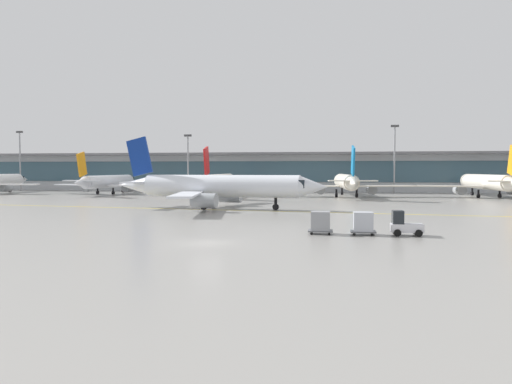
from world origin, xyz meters
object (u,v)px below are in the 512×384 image
at_px(gate_airplane_1, 108,182).
at_px(cargo_dolly_lead, 363,222).
at_px(gate_airplane_4, 487,182).
at_px(taxiing_regional_jet, 219,187).
at_px(apron_light_mast_0, 20,158).
at_px(apron_light_mast_1, 188,161).
at_px(cargo_dolly_trailing, 321,222).
at_px(gate_airplane_2, 219,182).
at_px(gate_airplane_3, 346,182).
at_px(apron_light_mast_2, 395,156).
at_px(baggage_tug, 404,225).

bearing_deg(gate_airplane_1, cargo_dolly_lead, -137.50).
relative_size(gate_airplane_4, taxiing_regional_jet, 0.95).
relative_size(cargo_dolly_lead, apron_light_mast_0, 0.14).
xyz_separation_m(gate_airplane_1, cargo_dolly_lead, (52.25, -61.56, -1.67)).
height_order(gate_airplane_4, apron_light_mast_1, apron_light_mast_1).
height_order(cargo_dolly_trailing, apron_light_mast_1, apron_light_mast_1).
relative_size(cargo_dolly_lead, cargo_dolly_trailing, 1.00).
xyz_separation_m(gate_airplane_1, apron_light_mast_0, (-30.61, 13.81, 5.65)).
distance_m(gate_airplane_2, apron_light_mast_1, 18.96).
bearing_deg(gate_airplane_1, gate_airplane_3, -90.73).
height_order(gate_airplane_1, taxiing_regional_jet, taxiing_regional_jet).
bearing_deg(apron_light_mast_0, cargo_dolly_trailing, -43.56).
xyz_separation_m(taxiing_regional_jet, cargo_dolly_lead, (18.53, -25.33, -2.04)).
distance_m(gate_airplane_2, gate_airplane_4, 53.19).
xyz_separation_m(taxiing_regional_jet, apron_light_mast_0, (-64.33, 50.04, 5.28)).
height_order(gate_airplane_3, gate_airplane_4, same).
distance_m(gate_airplane_4, apron_light_mast_2, 21.96).
bearing_deg(apron_light_mast_0, gate_airplane_2, -16.48).
xyz_separation_m(gate_airplane_3, cargo_dolly_lead, (0.30, -58.93, -1.88)).
bearing_deg(cargo_dolly_trailing, gate_airplane_2, 110.74).
bearing_deg(gate_airplane_3, cargo_dolly_lead, 175.45).
relative_size(apron_light_mast_0, apron_light_mast_2, 0.98).
xyz_separation_m(gate_airplane_2, baggage_tug, (29.59, -58.59, -2.05)).
xyz_separation_m(gate_airplane_2, cargo_dolly_lead, (26.23, -58.61, -1.88)).
bearing_deg(taxiing_regional_jet, gate_airplane_4, 44.69).
bearing_deg(gate_airplane_4, apron_light_mast_1, 74.47).
distance_m(gate_airplane_3, apron_light_mast_2, 20.31).
bearing_deg(apron_light_mast_2, cargo_dolly_trailing, -100.94).
bearing_deg(gate_airplane_3, gate_airplane_1, 82.25).
xyz_separation_m(baggage_tug, cargo_dolly_lead, (-3.37, -0.02, 0.16)).
relative_size(cargo_dolly_trailing, apron_light_mast_1, 0.15).
bearing_deg(cargo_dolly_lead, gate_airplane_2, 113.74).
height_order(gate_airplane_1, gate_airplane_3, gate_airplane_3).
relative_size(baggage_tug, cargo_dolly_trailing, 1.24).
xyz_separation_m(gate_airplane_1, apron_light_mast_1, (14.89, 11.67, 4.88)).
height_order(cargo_dolly_lead, apron_light_mast_1, apron_light_mast_1).
xyz_separation_m(gate_airplane_3, apron_light_mast_2, (11.20, 16.01, 5.55)).
distance_m(baggage_tug, apron_light_mast_1, 84.05).
relative_size(baggage_tug, apron_light_mast_2, 0.17).
bearing_deg(gate_airplane_3, apron_light_mast_1, 64.05).
distance_m(gate_airplane_1, cargo_dolly_lead, 80.77).
xyz_separation_m(taxiing_regional_jet, baggage_tug, (21.90, -25.31, -2.20)).
height_order(gate_airplane_2, apron_light_mast_1, apron_light_mast_1).
xyz_separation_m(gate_airplane_1, taxiing_regional_jet, (33.72, -36.23, 0.37)).
xyz_separation_m(cargo_dolly_lead, cargo_dolly_trailing, (-3.59, -0.02, 0.00)).
xyz_separation_m(gate_airplane_2, gate_airplane_3, (25.93, 0.32, 0.00)).
bearing_deg(taxiing_regional_jet, apron_light_mast_1, 118.03).
height_order(taxiing_regional_jet, apron_light_mast_2, apron_light_mast_2).
relative_size(gate_airplane_1, gate_airplane_2, 0.93).
distance_m(taxiing_regional_jet, apron_light_mast_1, 51.67).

